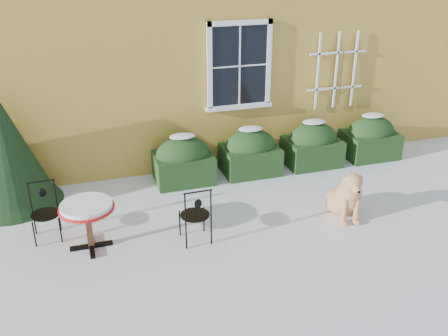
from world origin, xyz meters
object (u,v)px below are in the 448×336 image
object	(u,v)px
patio_chair_near	(196,214)
bistro_table	(87,211)
evergreen_shrub	(7,160)
dog	(346,197)
patio_chair_far	(45,211)

from	to	relation	value
patio_chair_near	bistro_table	bearing A→B (deg)	-12.25
evergreen_shrub	dog	xyz separation A→B (m)	(5.14, -2.09, -0.44)
patio_chair_near	patio_chair_far	size ratio (longest dim) A/B	1.04
evergreen_shrub	patio_chair_far	distance (m)	1.47
patio_chair_far	bistro_table	bearing A→B (deg)	-41.05
bistro_table	dog	size ratio (longest dim) A/B	0.83
patio_chair_near	evergreen_shrub	bearing A→B (deg)	-39.47
dog	evergreen_shrub	bearing A→B (deg)	167.13
patio_chair_near	dog	world-z (taller)	patio_chair_near
evergreen_shrub	patio_chair_near	world-z (taller)	evergreen_shrub
evergreen_shrub	patio_chair_near	size ratio (longest dim) A/B	2.16
patio_chair_far	patio_chair_near	bearing A→B (deg)	-21.92
patio_chair_near	dog	distance (m)	2.48
evergreen_shrub	patio_chair_far	world-z (taller)	evergreen_shrub
bistro_table	evergreen_shrub	bearing A→B (deg)	123.01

